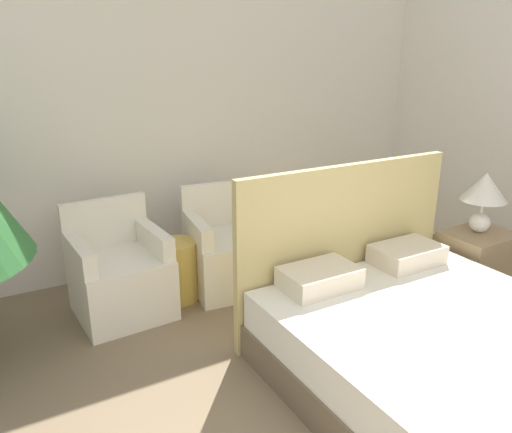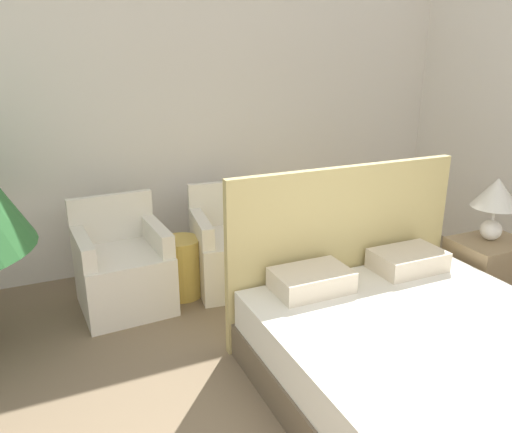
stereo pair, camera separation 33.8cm
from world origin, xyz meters
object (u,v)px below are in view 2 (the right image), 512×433
(bed, at_px, (442,370))
(armchair_near_window_right, at_px, (235,254))
(armchair_near_window_left, at_px, (124,273))
(table_lamp, at_px, (496,198))
(side_table, at_px, (182,267))
(nightstand, at_px, (486,275))

(bed, xyz_separation_m, armchair_near_window_right, (-0.46, 1.97, 0.02))
(bed, height_order, armchair_near_window_left, bed)
(bed, bearing_deg, table_lamp, 33.88)
(armchair_near_window_right, distance_m, side_table, 0.48)
(bed, relative_size, nightstand, 3.91)
(side_table, bearing_deg, table_lamp, -28.54)
(bed, bearing_deg, side_table, 115.30)
(nightstand, height_order, side_table, nightstand)
(nightstand, bearing_deg, armchair_near_window_right, 144.43)
(side_table, bearing_deg, armchair_near_window_left, -179.78)
(nightstand, distance_m, side_table, 2.45)
(armchair_near_window_right, relative_size, nightstand, 1.51)
(table_lamp, bearing_deg, armchair_near_window_right, 145.11)
(armchair_near_window_left, xyz_separation_m, armchair_near_window_right, (0.95, -0.00, 0.00))
(side_table, bearing_deg, nightstand, -29.13)
(nightstand, bearing_deg, armchair_near_window_left, 155.50)
(armchair_near_window_right, height_order, table_lamp, table_lamp)
(bed, distance_m, armchair_near_window_left, 2.42)
(bed, height_order, side_table, bed)
(bed, distance_m, armchair_near_window_right, 2.03)
(armchair_near_window_left, bearing_deg, table_lamp, -27.18)
(table_lamp, bearing_deg, armchair_near_window_left, 156.01)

